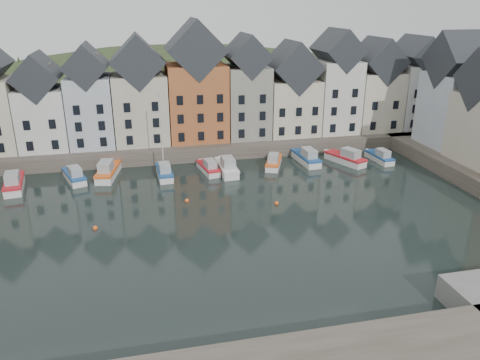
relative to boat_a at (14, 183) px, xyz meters
name	(u,v)px	position (x,y,z in m)	size (l,w,h in m)	color
ground	(235,229)	(24.50, -16.66, -0.78)	(260.00, 260.00, 0.00)	black
far_quay	(196,141)	(24.50, 13.34, 0.22)	(90.00, 16.00, 2.00)	#433E34
hillside	(184,190)	(24.52, 39.33, -18.74)	(153.60, 70.40, 64.00)	#213118
far_terrace	(217,93)	(27.71, 11.34, 8.10)	(72.37, 8.16, 17.78)	beige
mooring_buoys	(190,210)	(20.50, -11.33, -0.63)	(20.50, 5.50, 0.50)	#EC5A1B
boat_a	(14,183)	(0.00, 0.00, 0.00)	(3.00, 7.02, 2.61)	silver
boat_b	(74,176)	(7.04, 1.36, -0.09)	(3.71, 6.31, 2.31)	silver
boat_c	(108,171)	(11.23, 1.88, 0.03)	(3.39, 7.30, 2.70)	silver
boat_d	(164,172)	(18.57, 0.30, -0.03)	(2.07, 6.08, 11.52)	silver
boat_e	(209,168)	(24.57, 0.82, -0.13)	(2.69, 5.86, 2.17)	silver
boat_f	(227,167)	(26.98, 0.13, 0.01)	(2.30, 6.90, 2.63)	silver
boat_g	(274,162)	(33.94, 1.15, -0.11)	(3.94, 6.11, 2.25)	silver
boat_h	(307,158)	(39.05, 1.75, -0.02)	(2.49, 6.78, 2.56)	silver
boat_i	(346,158)	(44.59, 0.34, -0.03)	(4.48, 6.85, 2.53)	silver
boat_j	(380,157)	(49.80, 0.11, -0.14)	(2.17, 5.70, 2.14)	silver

